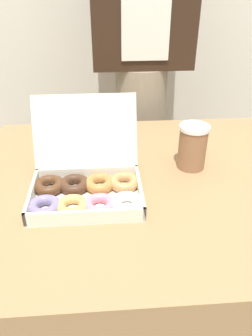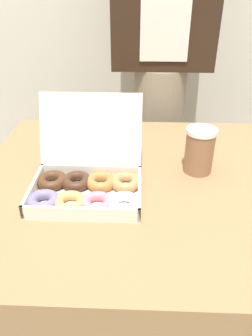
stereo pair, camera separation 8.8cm
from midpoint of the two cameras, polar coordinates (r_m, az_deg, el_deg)
ground_plane at (r=1.56m, az=2.40°, el=-26.55°), size 14.00×14.00×0.00m
table at (r=1.25m, az=2.80°, el=-16.95°), size 1.15×0.89×0.78m
donut_box at (r=0.91m, az=-9.68°, el=-3.05°), size 0.34×0.30×0.24m
coffee_cup at (r=1.03m, az=9.15°, el=3.64°), size 0.09×0.09×0.14m
person_customer at (r=1.55m, az=1.05°, el=16.56°), size 0.43×0.24×1.75m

